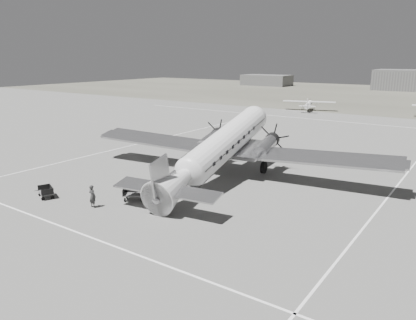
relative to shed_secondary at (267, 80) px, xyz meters
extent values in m
plane|color=slate|center=(55.00, -115.00, -2.00)|extent=(260.00, 260.00, 0.00)
cube|color=white|center=(55.00, -129.00, -1.99)|extent=(60.00, 0.15, 0.01)
cube|color=white|center=(67.00, -115.00, -1.99)|extent=(0.15, 80.00, 0.01)
cube|color=white|center=(37.00, -105.00, -1.99)|extent=(0.15, 60.00, 0.01)
cube|color=white|center=(55.00, -75.00, -1.99)|extent=(90.00, 0.15, 0.01)
cube|color=#646254|center=(55.00, -20.00, -2.00)|extent=(260.00, 90.00, 0.01)
cube|color=#5A5A5A|center=(0.00, 0.00, 0.00)|extent=(18.00, 10.00, 4.00)
imported|color=#2B2B2B|center=(50.03, -125.57, -1.16)|extent=(0.62, 0.41, 1.67)
imported|color=#BABAB8|center=(51.82, -120.33, -1.25)|extent=(0.87, 0.92, 1.50)
imported|color=beige|center=(51.70, -119.44, -1.25)|extent=(0.65, 0.83, 1.50)
camera|label=1|loc=(72.55, -143.33, 8.47)|focal=35.00mm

